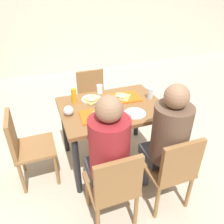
# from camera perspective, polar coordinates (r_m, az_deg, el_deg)

# --- Properties ---
(ground_plane) EXTENTS (10.00, 10.00, 0.02)m
(ground_plane) POSITION_cam_1_polar(r_m,az_deg,el_deg) (2.83, 0.00, -11.90)
(ground_plane) COLOR #B7A893
(back_wall) EXTENTS (10.00, 0.10, 2.80)m
(back_wall) POSITION_cam_1_polar(r_m,az_deg,el_deg) (5.21, -13.50, 24.69)
(back_wall) COLOR beige
(back_wall) RESTS_ON ground_plane
(main_table) EXTENTS (1.10, 0.81, 0.75)m
(main_table) POSITION_cam_1_polar(r_m,az_deg,el_deg) (2.43, 0.00, -0.57)
(main_table) COLOR brown
(main_table) RESTS_ON ground_plane
(chair_near_left) EXTENTS (0.40, 0.40, 0.83)m
(chair_near_left) POSITION_cam_1_polar(r_m,az_deg,el_deg) (1.89, 0.53, -18.32)
(chair_near_left) COLOR olive
(chair_near_left) RESTS_ON ground_plane
(chair_near_right) EXTENTS (0.40, 0.40, 0.83)m
(chair_near_right) POSITION_cam_1_polar(r_m,az_deg,el_deg) (2.09, 15.19, -13.75)
(chair_near_right) COLOR olive
(chair_near_right) RESTS_ON ground_plane
(chair_far_side) EXTENTS (0.40, 0.40, 0.83)m
(chair_far_side) POSITION_cam_1_polar(r_m,az_deg,el_deg) (3.16, -4.97, 4.06)
(chair_far_side) COLOR olive
(chair_far_side) RESTS_ON ground_plane
(chair_left_end) EXTENTS (0.40, 0.40, 0.83)m
(chair_left_end) POSITION_cam_1_polar(r_m,az_deg,el_deg) (2.42, -21.38, -7.76)
(chair_left_end) COLOR olive
(chair_left_end) RESTS_ON ground_plane
(person_in_red) EXTENTS (0.32, 0.42, 1.24)m
(person_in_red) POSITION_cam_1_polar(r_m,az_deg,el_deg) (1.81, -1.02, -10.04)
(person_in_red) COLOR #383842
(person_in_red) RESTS_ON ground_plane
(person_in_brown_jacket) EXTENTS (0.32, 0.42, 1.24)m
(person_in_brown_jacket) POSITION_cam_1_polar(r_m,az_deg,el_deg) (2.01, 13.96, -6.20)
(person_in_brown_jacket) COLOR #383842
(person_in_brown_jacket) RESTS_ON ground_plane
(tray_red_near) EXTENTS (0.38, 0.28, 0.02)m
(tray_red_near) POSITION_cam_1_polar(r_m,az_deg,el_deg) (2.20, -3.40, -0.85)
(tray_red_near) COLOR #D85914
(tray_red_near) RESTS_ON main_table
(tray_red_far) EXTENTS (0.38, 0.29, 0.02)m
(tray_red_far) POSITION_cam_1_polar(r_m,az_deg,el_deg) (2.53, 3.12, 3.71)
(tray_red_far) COLOR #D85914
(tray_red_far) RESTS_ON main_table
(paper_plate_center) EXTENTS (0.22, 0.22, 0.01)m
(paper_plate_center) POSITION_cam_1_polar(r_m,az_deg,el_deg) (2.52, -5.29, 3.34)
(paper_plate_center) COLOR white
(paper_plate_center) RESTS_ON main_table
(paper_plate_near_edge) EXTENTS (0.22, 0.22, 0.01)m
(paper_plate_near_edge) POSITION_cam_1_polar(r_m,az_deg,el_deg) (2.25, 5.90, -0.31)
(paper_plate_near_edge) COLOR white
(paper_plate_near_edge) RESTS_ON main_table
(pizza_slice_a) EXTENTS (0.25, 0.25, 0.02)m
(pizza_slice_a) POSITION_cam_1_polar(r_m,az_deg,el_deg) (2.21, -2.88, -0.26)
(pizza_slice_a) COLOR #C68C47
(pizza_slice_a) RESTS_ON tray_red_near
(pizza_slice_b) EXTENTS (0.19, 0.20, 0.02)m
(pizza_slice_b) POSITION_cam_1_polar(r_m,az_deg,el_deg) (2.53, 2.58, 4.16)
(pizza_slice_b) COLOR tan
(pizza_slice_b) RESTS_ON tray_red_far
(pizza_slice_c) EXTENTS (0.22, 0.25, 0.02)m
(pizza_slice_c) POSITION_cam_1_polar(r_m,az_deg,el_deg) (2.50, -5.16, 3.41)
(pizza_slice_c) COLOR #C68C47
(pizza_slice_c) RESTS_ON paper_plate_center
(plastic_cup_a) EXTENTS (0.07, 0.07, 0.10)m
(plastic_cup_a) POSITION_cam_1_polar(r_m,az_deg,el_deg) (2.64, -3.18, 5.87)
(plastic_cup_a) COLOR white
(plastic_cup_a) RESTS_ON main_table
(plastic_cup_b) EXTENTS (0.07, 0.07, 0.10)m
(plastic_cup_b) POSITION_cam_1_polar(r_m,az_deg,el_deg) (2.08, 4.00, -1.55)
(plastic_cup_b) COLOR white
(plastic_cup_b) RESTS_ON main_table
(soda_can) EXTENTS (0.07, 0.07, 0.12)m
(soda_can) POSITION_cam_1_polar(r_m,az_deg,el_deg) (2.54, 9.77, 4.72)
(soda_can) COLOR #B7BCC6
(soda_can) RESTS_ON main_table
(condiment_bottle) EXTENTS (0.06, 0.06, 0.16)m
(condiment_bottle) POSITION_cam_1_polar(r_m,az_deg,el_deg) (2.45, -9.70, 4.15)
(condiment_bottle) COLOR orange
(condiment_bottle) RESTS_ON main_table
(foil_bundle) EXTENTS (0.10, 0.10, 0.10)m
(foil_bundle) POSITION_cam_1_polar(r_m,az_deg,el_deg) (2.24, -11.08, 0.35)
(foil_bundle) COLOR silver
(foil_bundle) RESTS_ON main_table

